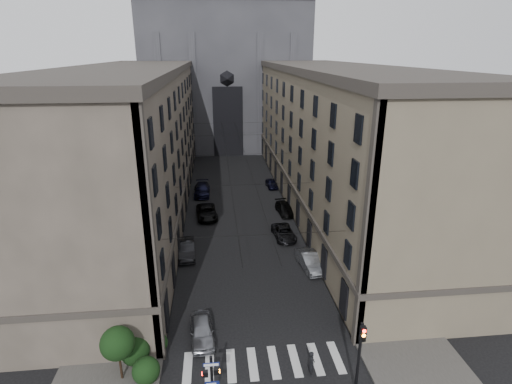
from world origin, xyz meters
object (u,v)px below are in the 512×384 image
object	(u,v)px
gothic_tower	(225,65)
car_right_far	(272,184)
car_right_midfar	(285,209)
pedestrian	(312,363)
pedestrian_signal_left	(212,379)
traffic_light_right	(360,350)
car_left_far	(202,190)
car_left_midfar	(207,212)
car_right_near	(310,261)
car_left_midnear	(187,249)
car_right_midnear	(284,233)
car_left_near	(202,330)

from	to	relation	value
gothic_tower	car_right_far	world-z (taller)	gothic_tower
car_right_midfar	pedestrian	size ratio (longest dim) A/B	2.59
pedestrian_signal_left	pedestrian	bearing A→B (deg)	18.04
gothic_tower	traffic_light_right	distance (m)	74.67
gothic_tower	car_left_far	bearing A→B (deg)	-98.26
pedestrian_signal_left	car_left_midfar	distance (m)	30.01
traffic_light_right	car_right_near	distance (m)	15.66
gothic_tower	car_left_midnear	distance (m)	56.68
car_right_midfar	gothic_tower	bearing A→B (deg)	92.07
pedestrian_signal_left	car_right_midnear	world-z (taller)	pedestrian_signal_left
car_left_near	car_left_midnear	xyz separation A→B (m)	(-1.90, 13.25, 0.04)
gothic_tower	car_left_near	world-z (taller)	gothic_tower
pedestrian_signal_left	car_left_near	bearing A→B (deg)	96.86
car_left_near	pedestrian	distance (m)	8.57
car_left_midnear	car_left_midfar	distance (m)	10.41
traffic_light_right	pedestrian	size ratio (longest dim) A/B	2.85
car_left_near	car_right_midnear	size ratio (longest dim) A/B	0.92
pedestrian_signal_left	traffic_light_right	xyz separation A→B (m)	(9.11, 0.42, 0.97)
car_left_near	car_right_midfar	distance (m)	25.95
car_left_far	pedestrian	distance (m)	37.59
car_left_far	car_right_near	world-z (taller)	car_left_far
car_right_midnear	pedestrian_signal_left	bearing A→B (deg)	-113.97
car_left_far	traffic_light_right	bearing A→B (deg)	-73.99
traffic_light_right	pedestrian	distance (m)	3.87
pedestrian_signal_left	car_right_near	xyz separation A→B (m)	(9.71, 15.87, -1.53)
pedestrian_signal_left	car_left_midnear	bearing A→B (deg)	97.74
car_left_far	car_right_far	world-z (taller)	car_left_far
gothic_tower	car_right_far	xyz separation A→B (m)	(5.96, -32.33, -17.15)
pedestrian_signal_left	car_left_far	distance (m)	38.92
car_left_far	car_right_midnear	bearing A→B (deg)	-57.89
traffic_light_right	car_left_midnear	world-z (taller)	traffic_light_right
car_right_far	car_left_midnear	bearing A→B (deg)	-124.47
car_left_far	car_right_far	distance (m)	11.21
traffic_light_right	car_right_far	world-z (taller)	traffic_light_right
car_right_midfar	car_right_far	xyz separation A→B (m)	(-0.24, 10.90, -0.04)
gothic_tower	pedestrian	size ratio (longest dim) A/B	31.75
pedestrian	pedestrian_signal_left	bearing A→B (deg)	115.68
car_left_midnear	car_right_near	xyz separation A→B (m)	(12.40, -3.88, -0.00)
traffic_light_right	car_left_far	size ratio (longest dim) A/B	0.92
car_right_midfar	car_left_far	bearing A→B (deg)	136.35
gothic_tower	car_right_far	bearing A→B (deg)	-79.56
traffic_light_right	car_right_midnear	distance (m)	22.62
pedestrian_signal_left	car_right_midnear	bearing A→B (deg)	70.04
pedestrian	gothic_tower	bearing A→B (deg)	10.12
pedestrian_signal_left	car_right_near	bearing A→B (deg)	58.53
car_right_midfar	car_right_far	size ratio (longest dim) A/B	1.25
car_left_midfar	car_left_midnear	bearing A→B (deg)	-106.52
traffic_light_right	car_right_far	distance (m)	40.79
gothic_tower	car_right_near	size ratio (longest dim) A/B	12.08
car_right_near	car_right_far	distance (m)	25.26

